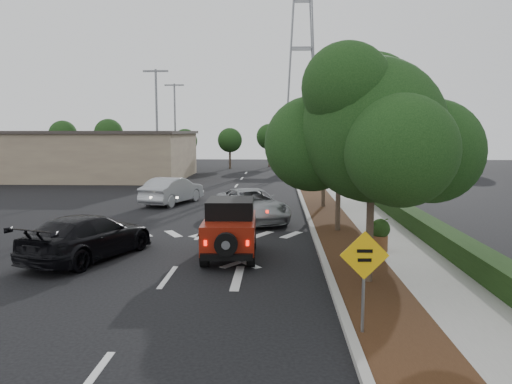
# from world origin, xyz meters

# --- Properties ---
(ground) EXTENTS (120.00, 120.00, 0.00)m
(ground) POSITION_xyz_m (0.00, 0.00, 0.00)
(ground) COLOR black
(ground) RESTS_ON ground
(curb) EXTENTS (0.20, 70.00, 0.15)m
(curb) POSITION_xyz_m (4.60, 12.00, 0.07)
(curb) COLOR #9E9B93
(curb) RESTS_ON ground
(planting_strip) EXTENTS (1.80, 70.00, 0.12)m
(planting_strip) POSITION_xyz_m (5.60, 12.00, 0.06)
(planting_strip) COLOR black
(planting_strip) RESTS_ON ground
(sidewalk) EXTENTS (2.00, 70.00, 0.12)m
(sidewalk) POSITION_xyz_m (7.50, 12.00, 0.06)
(sidewalk) COLOR gray
(sidewalk) RESTS_ON ground
(hedge) EXTENTS (0.80, 70.00, 0.80)m
(hedge) POSITION_xyz_m (8.90, 12.00, 0.40)
(hedge) COLOR black
(hedge) RESTS_ON ground
(commercial_building) EXTENTS (22.00, 12.00, 4.00)m
(commercial_building) POSITION_xyz_m (-16.00, 30.00, 2.00)
(commercial_building) COLOR gray
(commercial_building) RESTS_ON ground
(transmission_tower) EXTENTS (7.00, 4.00, 28.00)m
(transmission_tower) POSITION_xyz_m (6.00, 48.00, 0.00)
(transmission_tower) COLOR slate
(transmission_tower) RESTS_ON ground
(street_tree_near) EXTENTS (3.80, 3.80, 5.92)m
(street_tree_near) POSITION_xyz_m (5.60, -0.50, 0.00)
(street_tree_near) COLOR black
(street_tree_near) RESTS_ON ground
(street_tree_mid) EXTENTS (3.20, 3.20, 5.32)m
(street_tree_mid) POSITION_xyz_m (5.60, 6.50, 0.00)
(street_tree_mid) COLOR black
(street_tree_mid) RESTS_ON ground
(street_tree_far) EXTENTS (3.40, 3.40, 5.62)m
(street_tree_far) POSITION_xyz_m (5.60, 13.00, 0.00)
(street_tree_far) COLOR black
(street_tree_far) RESTS_ON ground
(light_pole_a) EXTENTS (2.00, 0.22, 9.00)m
(light_pole_a) POSITION_xyz_m (-6.50, 26.00, 0.00)
(light_pole_a) COLOR slate
(light_pole_a) RESTS_ON ground
(light_pole_b) EXTENTS (2.00, 0.22, 9.00)m
(light_pole_b) POSITION_xyz_m (-7.50, 38.00, 0.00)
(light_pole_b) COLOR slate
(light_pole_b) RESTS_ON ground
(red_jeep) EXTENTS (1.77, 3.77, 1.90)m
(red_jeep) POSITION_xyz_m (1.56, 2.51, 0.97)
(red_jeep) COLOR black
(red_jeep) RESTS_ON ground
(silver_suv_ahead) EXTENTS (4.15, 5.80, 1.47)m
(silver_suv_ahead) POSITION_xyz_m (1.91, 9.17, 0.73)
(silver_suv_ahead) COLOR #999CA0
(silver_suv_ahead) RESTS_ON ground
(black_suv_oncoming) EXTENTS (3.62, 5.44, 1.47)m
(black_suv_oncoming) POSITION_xyz_m (-3.04, 1.99, 0.73)
(black_suv_oncoming) COLOR black
(black_suv_oncoming) RESTS_ON ground
(silver_sedan_oncoming) EXTENTS (3.07, 4.92, 1.53)m
(silver_sedan_oncoming) POSITION_xyz_m (-2.89, 14.45, 0.77)
(silver_sedan_oncoming) COLOR #A6A8AE
(silver_sedan_oncoming) RESTS_ON ground
(parked_suv) EXTENTS (4.61, 2.22, 1.52)m
(parked_suv) POSITION_xyz_m (-9.67, 25.74, 0.76)
(parked_suv) COLOR #A6A8AD
(parked_suv) RESTS_ON ground
(speed_hump_sign) EXTENTS (0.98, 0.09, 2.09)m
(speed_hump_sign) POSITION_xyz_m (4.85, -4.02, 1.45)
(speed_hump_sign) COLOR slate
(speed_hump_sign) RESTS_ON ground
(terracotta_planter) EXTENTS (0.66, 0.66, 1.16)m
(terracotta_planter) POSITION_xyz_m (6.60, 2.96, 0.78)
(terracotta_planter) COLOR brown
(terracotta_planter) RESTS_ON ground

